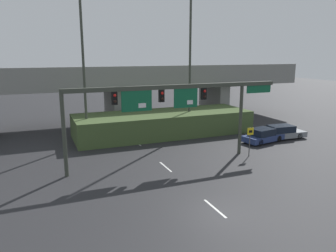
{
  "coord_description": "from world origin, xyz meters",
  "views": [
    {
      "loc": [
        -8.82,
        -14.2,
        8.47
      ],
      "look_at": [
        0.0,
        7.42,
        3.31
      ],
      "focal_mm": 35.0,
      "sensor_mm": 36.0,
      "label": 1
    }
  ],
  "objects_px": {
    "signal_gantry": "(173,99)",
    "speed_limit_sign": "(250,138)",
    "highway_light_pole_near": "(84,66)",
    "highway_light_pole_far": "(190,44)",
    "parked_sedan_near_right": "(263,136)",
    "parked_sedan_mid_right": "(282,132)"
  },
  "relations": [
    {
      "from": "signal_gantry",
      "to": "speed_limit_sign",
      "type": "height_order",
      "value": "signal_gantry"
    },
    {
      "from": "speed_limit_sign",
      "to": "highway_light_pole_near",
      "type": "bearing_deg",
      "value": 140.77
    },
    {
      "from": "highway_light_pole_far",
      "to": "parked_sedan_near_right",
      "type": "height_order",
      "value": "highway_light_pole_far"
    },
    {
      "from": "highway_light_pole_far",
      "to": "highway_light_pole_near",
      "type": "bearing_deg",
      "value": 179.81
    },
    {
      "from": "highway_light_pole_far",
      "to": "parked_sedan_mid_right",
      "type": "bearing_deg",
      "value": -38.04
    },
    {
      "from": "parked_sedan_mid_right",
      "to": "speed_limit_sign",
      "type": "bearing_deg",
      "value": -147.43
    },
    {
      "from": "signal_gantry",
      "to": "highway_light_pole_far",
      "type": "relative_size",
      "value": 0.97
    },
    {
      "from": "speed_limit_sign",
      "to": "parked_sedan_near_right",
      "type": "xyz_separation_m",
      "value": [
        4.01,
        3.37,
        -1.01
      ]
    },
    {
      "from": "highway_light_pole_near",
      "to": "highway_light_pole_far",
      "type": "height_order",
      "value": "highway_light_pole_far"
    },
    {
      "from": "speed_limit_sign",
      "to": "highway_light_pole_far",
      "type": "distance_m",
      "value": 12.45
    },
    {
      "from": "signal_gantry",
      "to": "highway_light_pole_far",
      "type": "bearing_deg",
      "value": 57.02
    },
    {
      "from": "parked_sedan_mid_right",
      "to": "signal_gantry",
      "type": "bearing_deg",
      "value": -165.2
    },
    {
      "from": "signal_gantry",
      "to": "highway_light_pole_far",
      "type": "distance_m",
      "value": 11.17
    },
    {
      "from": "highway_light_pole_near",
      "to": "parked_sedan_mid_right",
      "type": "bearing_deg",
      "value": -17.86
    },
    {
      "from": "signal_gantry",
      "to": "highway_light_pole_near",
      "type": "bearing_deg",
      "value": 121.84
    },
    {
      "from": "speed_limit_sign",
      "to": "parked_sedan_mid_right",
      "type": "relative_size",
      "value": 0.52
    },
    {
      "from": "signal_gantry",
      "to": "parked_sedan_near_right",
      "type": "distance_m",
      "value": 11.66
    },
    {
      "from": "speed_limit_sign",
      "to": "highway_light_pole_near",
      "type": "relative_size",
      "value": 0.18
    },
    {
      "from": "highway_light_pole_near",
      "to": "speed_limit_sign",
      "type": "bearing_deg",
      "value": -39.23
    },
    {
      "from": "signal_gantry",
      "to": "parked_sedan_mid_right",
      "type": "height_order",
      "value": "signal_gantry"
    },
    {
      "from": "parked_sedan_near_right",
      "to": "parked_sedan_mid_right",
      "type": "bearing_deg",
      "value": -2.85
    },
    {
      "from": "parked_sedan_near_right",
      "to": "highway_light_pole_far",
      "type": "bearing_deg",
      "value": 117.4
    }
  ]
}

